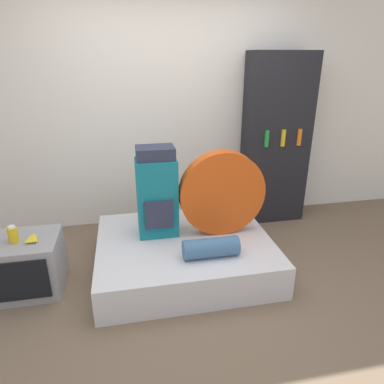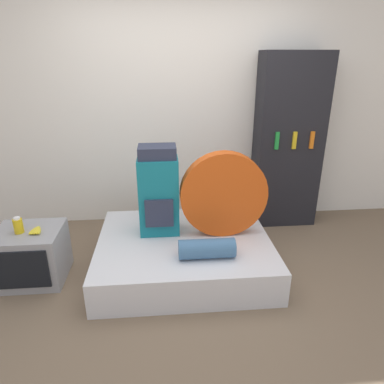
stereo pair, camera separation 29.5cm
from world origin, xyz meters
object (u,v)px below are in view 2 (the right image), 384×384
object	(u,v)px
sleeping_roll	(207,249)
television	(31,255)
bookshelf	(288,143)
backpack	(159,192)
canister	(18,225)
tent_bag	(224,194)

from	to	relation	value
sleeping_roll	television	bearing A→B (deg)	169.74
bookshelf	backpack	bearing A→B (deg)	-153.36
sleeping_roll	canister	bearing A→B (deg)	170.72
sleeping_roll	bookshelf	bearing A→B (deg)	48.95
tent_bag	bookshelf	size ratio (longest dim) A/B	0.41
sleeping_roll	canister	size ratio (longest dim) A/B	3.30
canister	bookshelf	size ratio (longest dim) A/B	0.07
sleeping_roll	canister	world-z (taller)	canister
tent_bag	bookshelf	distance (m)	1.21
backpack	sleeping_roll	world-z (taller)	backpack
tent_bag	sleeping_roll	size ratio (longest dim) A/B	1.70
backpack	television	xyz separation A→B (m)	(-1.12, -0.22, -0.47)
bookshelf	television	bearing A→B (deg)	-159.85
backpack	canister	bearing A→B (deg)	-168.52
sleeping_roll	backpack	bearing A→B (deg)	127.81
canister	backpack	bearing A→B (deg)	11.48
sleeping_roll	television	xyz separation A→B (m)	(-1.50, 0.27, -0.15)
canister	bookshelf	distance (m)	2.80
canister	bookshelf	bearing A→B (deg)	20.18
tent_bag	sleeping_roll	distance (m)	0.54
backpack	tent_bag	xyz separation A→B (m)	(0.58, -0.10, -0.01)
bookshelf	sleeping_roll	bearing A→B (deg)	-131.05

